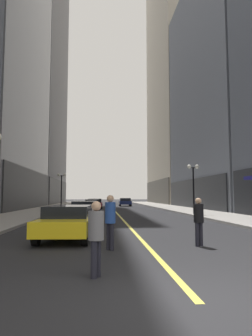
% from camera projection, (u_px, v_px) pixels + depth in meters
% --- Properties ---
extents(ground_plane, '(200.00, 200.00, 0.00)m').
position_uv_depth(ground_plane, '(113.00, 209.00, 39.55)').
color(ground_plane, '#262628').
extents(sidewalk_left, '(4.50, 78.00, 0.15)m').
position_uv_depth(sidewalk_left, '(49.00, 208.00, 38.87)').
color(sidewalk_left, '#9E9991').
rests_on(sidewalk_left, ground).
extents(sidewalk_right, '(4.50, 78.00, 0.15)m').
position_uv_depth(sidewalk_right, '(175.00, 208.00, 40.24)').
color(sidewalk_right, '#9E9991').
rests_on(sidewalk_right, ground).
extents(lane_centre_stripe, '(0.16, 70.00, 0.01)m').
position_uv_depth(lane_centre_stripe, '(113.00, 209.00, 39.55)').
color(lane_centre_stripe, '#E5D64C').
rests_on(lane_centre_stripe, ground).
extents(building_left_far, '(13.39, 26.00, 85.53)m').
position_uv_depth(building_left_far, '(32.00, 10.00, 66.84)').
color(building_left_far, gray).
rests_on(building_left_far, ground).
extents(building_right_mid, '(10.60, 24.00, 32.50)m').
position_uv_depth(building_right_mid, '(226.00, 91.00, 41.83)').
color(building_right_mid, slate).
rests_on(building_right_mid, ground).
extents(building_right_far, '(10.44, 26.00, 92.48)m').
position_uv_depth(building_right_far, '(177.00, 4.00, 69.86)').
color(building_right_far, '#B7AD99').
rests_on(building_right_far, ground).
extents(car_yellow, '(2.13, 4.77, 1.32)m').
position_uv_depth(car_yellow, '(68.00, 221.00, 12.16)').
color(car_yellow, yellow).
rests_on(car_yellow, ground).
extents(car_silver, '(1.97, 4.24, 1.32)m').
position_uv_depth(car_silver, '(84.00, 209.00, 22.19)').
color(car_silver, '#B7B7BC').
rests_on(car_silver, ground).
extents(car_blue, '(1.85, 4.14, 1.32)m').
position_uv_depth(car_blue, '(92.00, 205.00, 32.90)').
color(car_blue, navy).
rests_on(car_blue, ground).
extents(car_maroon, '(2.06, 4.29, 1.32)m').
position_uv_depth(car_maroon, '(95.00, 203.00, 39.54)').
color(car_maroon, maroon).
rests_on(car_maroon, ground).
extents(car_navy, '(2.04, 4.08, 1.32)m').
position_uv_depth(car_navy, '(125.00, 202.00, 49.70)').
color(car_navy, '#141E4C').
rests_on(car_navy, ground).
extents(pedestrian_in_blue_hoodie, '(0.48, 0.48, 1.75)m').
position_uv_depth(pedestrian_in_blue_hoodie, '(110.00, 218.00, 9.69)').
color(pedestrian_in_blue_hoodie, black).
rests_on(pedestrian_in_blue_hoodie, ground).
extents(pedestrian_in_black_coat, '(0.45, 0.45, 1.65)m').
position_uv_depth(pedestrian_in_black_coat, '(199.00, 218.00, 10.41)').
color(pedestrian_in_black_coat, black).
rests_on(pedestrian_in_black_coat, ground).
extents(pedestrian_in_grey_suit, '(0.46, 0.46, 1.61)m').
position_uv_depth(pedestrian_in_grey_suit, '(96.00, 233.00, 6.46)').
color(pedestrian_in_grey_suit, black).
rests_on(pedestrian_in_grey_suit, ground).
extents(street_lamp_left_far, '(1.06, 0.36, 4.43)m').
position_uv_depth(street_lamp_left_far, '(62.00, 183.00, 36.80)').
color(street_lamp_left_far, black).
rests_on(street_lamp_left_far, ground).
extents(street_lamp_right_mid, '(1.06, 0.36, 4.43)m').
position_uv_depth(street_lamp_right_mid, '(193.00, 178.00, 26.15)').
color(street_lamp_right_mid, black).
rests_on(street_lamp_right_mid, ground).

